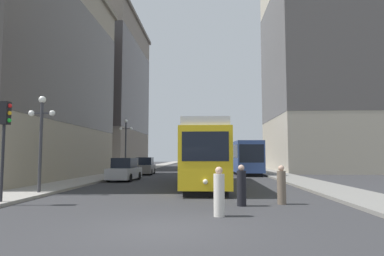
{
  "coord_description": "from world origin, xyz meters",
  "views": [
    {
      "loc": [
        1.16,
        -9.28,
        2.01
      ],
      "look_at": [
        0.34,
        9.01,
        3.51
      ],
      "focal_mm": 31.42,
      "sensor_mm": 36.0,
      "label": 1
    }
  ],
  "objects_px": {
    "parked_car_left_near": "(145,166)",
    "lamp_post_left_near": "(41,128)",
    "parked_car_left_mid": "(125,170)",
    "pedestrian_crossing_near": "(282,186)",
    "traffic_light_near_left": "(5,124)",
    "streetcar": "(207,154)",
    "pedestrian_crossing_far": "(219,193)",
    "pedestrian_on_sidewalk": "(241,187)",
    "transit_bus": "(243,156)",
    "lamp_post_left_far": "(126,138)"
  },
  "relations": [
    {
      "from": "streetcar",
      "to": "transit_bus",
      "type": "xyz_separation_m",
      "value": [
        3.97,
        14.67,
        -0.15
      ]
    },
    {
      "from": "pedestrian_crossing_near",
      "to": "pedestrian_on_sidewalk",
      "type": "distance_m",
      "value": 1.8
    },
    {
      "from": "transit_bus",
      "to": "parked_car_left_mid",
      "type": "distance_m",
      "value": 14.99
    },
    {
      "from": "pedestrian_crossing_near",
      "to": "lamp_post_left_near",
      "type": "relative_size",
      "value": 0.32
    },
    {
      "from": "parked_car_left_near",
      "to": "pedestrian_crossing_far",
      "type": "relative_size",
      "value": 2.83
    },
    {
      "from": "transit_bus",
      "to": "lamp_post_left_far",
      "type": "bearing_deg",
      "value": -170.64
    },
    {
      "from": "transit_bus",
      "to": "pedestrian_crossing_far",
      "type": "bearing_deg",
      "value": -99.94
    },
    {
      "from": "parked_car_left_near",
      "to": "traffic_light_near_left",
      "type": "relative_size",
      "value": 1.13
    },
    {
      "from": "parked_car_left_near",
      "to": "lamp_post_left_far",
      "type": "distance_m",
      "value": 3.68
    },
    {
      "from": "parked_car_left_near",
      "to": "lamp_post_left_near",
      "type": "relative_size",
      "value": 0.94
    },
    {
      "from": "pedestrian_crossing_far",
      "to": "traffic_light_near_left",
      "type": "distance_m",
      "value": 9.32
    },
    {
      "from": "streetcar",
      "to": "pedestrian_crossing_near",
      "type": "height_order",
      "value": "streetcar"
    },
    {
      "from": "transit_bus",
      "to": "traffic_light_near_left",
      "type": "height_order",
      "value": "traffic_light_near_left"
    },
    {
      "from": "parked_car_left_near",
      "to": "lamp_post_left_near",
      "type": "distance_m",
      "value": 19.23
    },
    {
      "from": "parked_car_left_mid",
      "to": "pedestrian_on_sidewalk",
      "type": "distance_m",
      "value": 15.52
    },
    {
      "from": "pedestrian_crossing_far",
      "to": "pedestrian_on_sidewalk",
      "type": "height_order",
      "value": "pedestrian_on_sidewalk"
    },
    {
      "from": "parked_car_left_mid",
      "to": "parked_car_left_near",
      "type": "bearing_deg",
      "value": 93.26
    },
    {
      "from": "parked_car_left_mid",
      "to": "pedestrian_crossing_far",
      "type": "xyz_separation_m",
      "value": [
        7.04,
        -15.62,
        -0.08
      ]
    },
    {
      "from": "parked_car_left_mid",
      "to": "lamp_post_left_near",
      "type": "xyz_separation_m",
      "value": [
        -1.9,
        -10.06,
        2.59
      ]
    },
    {
      "from": "parked_car_left_mid",
      "to": "streetcar",
      "type": "bearing_deg",
      "value": -28.68
    },
    {
      "from": "streetcar",
      "to": "transit_bus",
      "type": "bearing_deg",
      "value": 75.23
    },
    {
      "from": "traffic_light_near_left",
      "to": "lamp_post_left_near",
      "type": "bearing_deg",
      "value": 93.57
    },
    {
      "from": "streetcar",
      "to": "traffic_light_near_left",
      "type": "relative_size",
      "value": 3.5
    },
    {
      "from": "streetcar",
      "to": "lamp_post_left_near",
      "type": "relative_size",
      "value": 2.89
    },
    {
      "from": "streetcar",
      "to": "parked_car_left_near",
      "type": "bearing_deg",
      "value": 117.34
    },
    {
      "from": "pedestrian_crossing_near",
      "to": "pedestrian_crossing_far",
      "type": "bearing_deg",
      "value": 84.01
    },
    {
      "from": "streetcar",
      "to": "traffic_light_near_left",
      "type": "bearing_deg",
      "value": -130.95
    },
    {
      "from": "pedestrian_on_sidewalk",
      "to": "pedestrian_crossing_far",
      "type": "bearing_deg",
      "value": 172.56
    },
    {
      "from": "streetcar",
      "to": "pedestrian_crossing_far",
      "type": "height_order",
      "value": "streetcar"
    },
    {
      "from": "streetcar",
      "to": "pedestrian_crossing_far",
      "type": "xyz_separation_m",
      "value": [
        0.43,
        -11.5,
        -1.34
      ]
    },
    {
      "from": "parked_car_left_mid",
      "to": "lamp_post_left_near",
      "type": "bearing_deg",
      "value": -97.47
    },
    {
      "from": "parked_car_left_near",
      "to": "lamp_post_left_near",
      "type": "height_order",
      "value": "lamp_post_left_near"
    },
    {
      "from": "parked_car_left_near",
      "to": "pedestrian_crossing_near",
      "type": "relative_size",
      "value": 2.89
    },
    {
      "from": "transit_bus",
      "to": "lamp_post_left_near",
      "type": "xyz_separation_m",
      "value": [
        -12.49,
        -20.61,
        1.49
      ]
    },
    {
      "from": "pedestrian_crossing_far",
      "to": "pedestrian_on_sidewalk",
      "type": "relative_size",
      "value": 1.0
    },
    {
      "from": "parked_car_left_near",
      "to": "lamp_post_left_far",
      "type": "relative_size",
      "value": 0.82
    },
    {
      "from": "parked_car_left_mid",
      "to": "pedestrian_on_sidewalk",
      "type": "height_order",
      "value": "parked_car_left_mid"
    },
    {
      "from": "transit_bus",
      "to": "parked_car_left_mid",
      "type": "relative_size",
      "value": 2.71
    },
    {
      "from": "pedestrian_crossing_far",
      "to": "lamp_post_left_near",
      "type": "bearing_deg",
      "value": 155.3
    },
    {
      "from": "transit_bus",
      "to": "pedestrian_crossing_near",
      "type": "relative_size",
      "value": 7.44
    },
    {
      "from": "streetcar",
      "to": "pedestrian_on_sidewalk",
      "type": "relative_size",
      "value": 8.71
    },
    {
      "from": "streetcar",
      "to": "lamp_post_left_near",
      "type": "xyz_separation_m",
      "value": [
        -8.52,
        -5.94,
        1.33
      ]
    },
    {
      "from": "transit_bus",
      "to": "pedestrian_crossing_near",
      "type": "height_order",
      "value": "transit_bus"
    },
    {
      "from": "streetcar",
      "to": "parked_car_left_mid",
      "type": "xyz_separation_m",
      "value": [
        -6.61,
        4.12,
        -1.26
      ]
    },
    {
      "from": "pedestrian_crossing_near",
      "to": "traffic_light_near_left",
      "type": "xyz_separation_m",
      "value": [
        -11.42,
        -0.83,
        2.55
      ]
    },
    {
      "from": "streetcar",
      "to": "parked_car_left_mid",
      "type": "height_order",
      "value": "streetcar"
    },
    {
      "from": "transit_bus",
      "to": "parked_car_left_mid",
      "type": "bearing_deg",
      "value": -137.33
    },
    {
      "from": "pedestrian_crossing_near",
      "to": "lamp_post_left_near",
      "type": "xyz_separation_m",
      "value": [
        -11.63,
        2.67,
        2.69
      ]
    },
    {
      "from": "parked_car_left_near",
      "to": "lamp_post_left_far",
      "type": "bearing_deg",
      "value": -157.24
    },
    {
      "from": "streetcar",
      "to": "traffic_light_near_left",
      "type": "distance_m",
      "value": 12.62
    }
  ]
}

